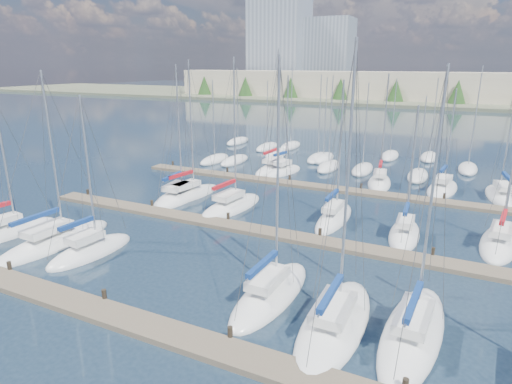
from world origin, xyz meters
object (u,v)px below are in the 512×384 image
at_px(sailboat_h, 179,197).
at_px(sailboat_k, 334,218).
at_px(sailboat_i, 189,195).
at_px(sailboat_p, 379,183).
at_px(sailboat_c, 91,251).
at_px(sailboat_n, 274,168).
at_px(sailboat_o, 284,171).
at_px(sailboat_r, 500,196).
at_px(sailboat_q, 442,189).
at_px(sailboat_e, 335,323).
at_px(sailboat_f, 413,332).
at_px(sailboat_j, 231,206).
at_px(sailboat_l, 404,234).
at_px(sailboat_m, 499,243).
at_px(sailboat_b, 55,242).
at_px(sailboat_d, 271,293).
at_px(sailboat_a, 8,233).

relative_size(sailboat_h, sailboat_k, 1.09).
height_order(sailboat_i, sailboat_h, sailboat_i).
distance_m(sailboat_p, sailboat_k, 13.20).
distance_m(sailboat_c, sailboat_n, 28.30).
height_order(sailboat_p, sailboat_k, sailboat_p).
height_order(sailboat_o, sailboat_r, sailboat_r).
distance_m(sailboat_p, sailboat_c, 30.94).
bearing_deg(sailboat_q, sailboat_c, -120.41).
distance_m(sailboat_e, sailboat_k, 15.55).
bearing_deg(sailboat_f, sailboat_j, 146.80).
xyz_separation_m(sailboat_l, sailboat_h, (-21.40, 0.38, -0.01)).
distance_m(sailboat_h, sailboat_k, 15.53).
bearing_deg(sailboat_k, sailboat_f, -59.78).
bearing_deg(sailboat_c, sailboat_k, 51.25).
bearing_deg(sailboat_q, sailboat_m, -63.67).
bearing_deg(sailboat_o, sailboat_q, 13.75).
xyz_separation_m(sailboat_i, sailboat_b, (-2.38, -13.99, -0.02)).
bearing_deg(sailboat_d, sailboat_q, 76.39).
bearing_deg(sailboat_q, sailboat_r, 2.32).
bearing_deg(sailboat_c, sailboat_q, 57.76).
xyz_separation_m(sailboat_l, sailboat_d, (-5.70, -12.61, 0.00)).
height_order(sailboat_e, sailboat_o, sailboat_e).
xyz_separation_m(sailboat_e, sailboat_c, (-17.89, 1.00, 0.00)).
bearing_deg(sailboat_h, sailboat_k, -2.89).
height_order(sailboat_q, sailboat_h, sailboat_h).
relative_size(sailboat_d, sailboat_c, 1.19).
bearing_deg(sailboat_e, sailboat_i, 141.53).
xyz_separation_m(sailboat_e, sailboat_o, (-14.36, 28.22, 0.02)).
bearing_deg(sailboat_m, sailboat_n, 157.37).
height_order(sailboat_p, sailboat_o, sailboat_p).
bearing_deg(sailboat_k, sailboat_n, 129.98).
distance_m(sailboat_m, sailboat_n, 27.98).
height_order(sailboat_c, sailboat_n, sailboat_n).
relative_size(sailboat_l, sailboat_e, 0.73).
bearing_deg(sailboat_c, sailboat_n, 91.83).
bearing_deg(sailboat_o, sailboat_d, -56.75).
bearing_deg(sailboat_a, sailboat_h, 72.32).
bearing_deg(sailboat_p, sailboat_b, -132.17).
xyz_separation_m(sailboat_o, sailboat_a, (-11.88, -27.56, -0.02)).
distance_m(sailboat_h, sailboat_m, 27.95).
relative_size(sailboat_f, sailboat_n, 0.89).
bearing_deg(sailboat_l, sailboat_j, 177.24).
height_order(sailboat_k, sailboat_n, sailboat_n).
bearing_deg(sailboat_m, sailboat_p, 138.09).
relative_size(sailboat_k, sailboat_f, 0.91).
distance_m(sailboat_a, sailboat_h, 15.00).
distance_m(sailboat_h, sailboat_f, 26.98).
xyz_separation_m(sailboat_q, sailboat_b, (-25.05, -27.54, -0.00)).
distance_m(sailboat_o, sailboat_c, 27.45).
relative_size(sailboat_a, sailboat_i, 0.81).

